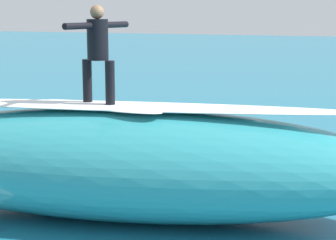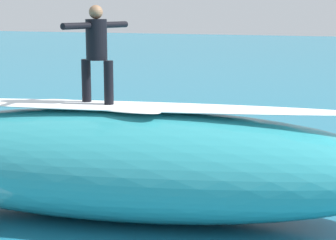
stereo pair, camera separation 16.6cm
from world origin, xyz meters
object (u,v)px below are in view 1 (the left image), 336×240
object	(u,v)px
surfboard_riding	(99,106)
surfer_paddling	(228,163)
surfer_riding	(98,47)
surfboard_paddling	(221,171)

from	to	relation	value
surfboard_riding	surfer_paddling	world-z (taller)	surfboard_riding
surfer_paddling	surfer_riding	bearing A→B (deg)	66.04
surfboard_paddling	surfer_paddling	bearing A→B (deg)	180.00
surfer_riding	surfer_paddling	xyz separation A→B (m)	(-1.23, -2.96, -2.37)
surfboard_riding	surfer_riding	xyz separation A→B (m)	(0.00, 0.00, 0.88)
surfer_riding	surfboard_riding	bearing A→B (deg)	0.00
surfboard_paddling	surfer_riding	bearing A→B (deg)	68.18
surfer_paddling	surfboard_paddling	bearing A→B (deg)	-0.00
surfboard_paddling	surfboard_riding	bearing A→B (deg)	68.18
surfer_riding	surfboard_paddling	xyz separation A→B (m)	(-1.10, -2.96, -2.54)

